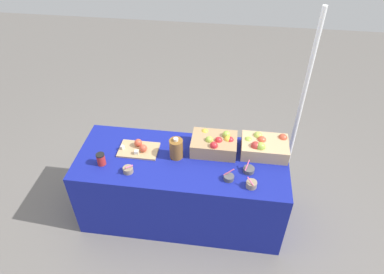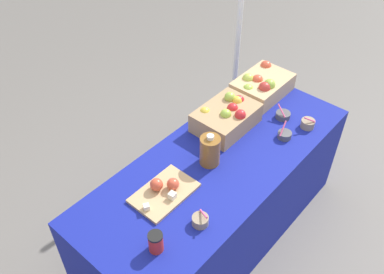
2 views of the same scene
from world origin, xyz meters
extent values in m
plane|color=slate|center=(0.00, 0.00, 0.00)|extent=(10.00, 10.00, 0.00)
cube|color=navy|center=(0.00, 0.00, 0.37)|extent=(1.90, 0.76, 0.74)
cube|color=tan|center=(0.73, 0.19, 0.80)|extent=(0.42, 0.29, 0.13)
sphere|color=#99B742|center=(0.69, 0.11, 0.88)|extent=(0.08, 0.08, 0.08)
sphere|color=#B2C64C|center=(0.67, 0.27, 0.86)|extent=(0.08, 0.08, 0.08)
sphere|color=#D14C33|center=(0.70, 0.22, 0.86)|extent=(0.08, 0.08, 0.08)
sphere|color=#99B742|center=(0.58, 0.21, 0.84)|extent=(0.08, 0.08, 0.08)
sphere|color=#B2332D|center=(0.64, 0.12, 0.87)|extent=(0.08, 0.08, 0.08)
sphere|color=#D14C33|center=(0.89, 0.27, 0.86)|extent=(0.08, 0.08, 0.08)
cube|color=tan|center=(0.27, 0.16, 0.81)|extent=(0.41, 0.29, 0.14)
sphere|color=gold|center=(0.18, 0.26, 0.86)|extent=(0.07, 0.07, 0.07)
sphere|color=gold|center=(0.40, 0.17, 0.87)|extent=(0.07, 0.07, 0.07)
sphere|color=#99B742|center=(0.38, 0.22, 0.89)|extent=(0.07, 0.07, 0.07)
sphere|color=red|center=(0.41, 0.17, 0.87)|extent=(0.07, 0.07, 0.07)
sphere|color=red|center=(0.31, 0.15, 0.87)|extent=(0.07, 0.07, 0.07)
sphere|color=red|center=(0.28, 0.06, 0.88)|extent=(0.07, 0.07, 0.07)
sphere|color=#99B742|center=(0.23, 0.14, 0.88)|extent=(0.07, 0.07, 0.07)
cube|color=tan|center=(-0.41, 0.06, 0.75)|extent=(0.36, 0.23, 0.02)
sphere|color=#D14C33|center=(-0.42, 0.11, 0.79)|extent=(0.07, 0.07, 0.07)
sphere|color=#D14C33|center=(-0.36, 0.04, 0.79)|extent=(0.07, 0.07, 0.07)
cube|color=beige|center=(-0.41, 0.00, 0.78)|extent=(0.04, 0.04, 0.04)
cube|color=beige|center=(-0.55, 0.05, 0.77)|extent=(0.04, 0.04, 0.03)
cylinder|color=#4C4C51|center=(0.60, -0.07, 0.76)|extent=(0.10, 0.10, 0.04)
cylinder|color=#EA598C|center=(0.58, -0.07, 0.81)|extent=(0.04, 0.09, 0.06)
cylinder|color=#4C4C51|center=(0.43, -0.19, 0.76)|extent=(0.09, 0.09, 0.04)
cylinder|color=#EA598C|center=(0.43, -0.17, 0.81)|extent=(0.09, 0.03, 0.07)
cylinder|color=gray|center=(-0.43, -0.22, 0.76)|extent=(0.09, 0.09, 0.05)
cylinder|color=#EA598C|center=(-0.41, -0.22, 0.81)|extent=(0.05, 0.08, 0.04)
cylinder|color=gray|center=(0.62, -0.24, 0.77)|extent=(0.09, 0.09, 0.05)
cylinder|color=#EA598C|center=(0.61, -0.26, 0.82)|extent=(0.06, 0.06, 0.05)
cylinder|color=brown|center=(-0.05, 0.03, 0.83)|extent=(0.12, 0.12, 0.19)
cylinder|color=silver|center=(-0.05, 0.03, 0.94)|extent=(0.04, 0.04, 0.02)
cylinder|color=red|center=(-0.69, -0.15, 0.79)|extent=(0.07, 0.07, 0.10)
cylinder|color=black|center=(-0.69, -0.15, 0.85)|extent=(0.07, 0.07, 0.01)
cylinder|color=white|center=(1.07, 0.66, 0.96)|extent=(0.04, 0.04, 1.93)
camera|label=1|loc=(0.39, -2.22, 2.89)|focal=32.51mm
camera|label=2|loc=(-1.44, -1.05, 2.52)|focal=39.13mm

